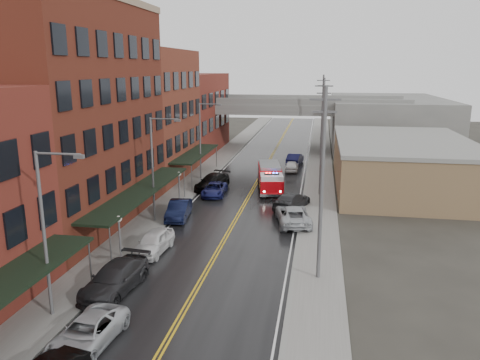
{
  "coord_description": "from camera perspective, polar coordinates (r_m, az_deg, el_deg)",
  "views": [
    {
      "loc": [
        6.95,
        -12.62,
        13.02
      ],
      "look_at": [
        -0.04,
        28.17,
        3.0
      ],
      "focal_mm": 35.0,
      "sensor_mm": 36.0,
      "label": 1
    }
  ],
  "objects": [
    {
      "name": "globe_lamp_1",
      "position": [
        33.35,
        -14.53,
        -5.57
      ],
      "size": [
        0.44,
        0.44,
        3.12
      ],
      "color": "#59595B",
      "rests_on": "ground"
    },
    {
      "name": "sidewalk_left",
      "position": [
        46.77,
        -8.43,
        -2.61
      ],
      "size": [
        3.0,
        160.0,
        0.15
      ],
      "primitive_type": "cube",
      "color": "slate",
      "rests_on": "ground"
    },
    {
      "name": "sidewalk_right",
      "position": [
        44.55,
        9.77,
        -3.49
      ],
      "size": [
        3.0,
        160.0,
        0.15
      ],
      "primitive_type": "cube",
      "color": "slate",
      "rests_on": "ground"
    },
    {
      "name": "street_lamp_1",
      "position": [
        39.81,
        -10.31,
        2.04
      ],
      "size": [
        2.64,
        0.22,
        9.0
      ],
      "color": "#59595B",
      "rests_on": "ground"
    },
    {
      "name": "right_far_block",
      "position": [
        83.84,
        17.36,
        6.82
      ],
      "size": [
        18.0,
        30.0,
        8.0
      ],
      "primitive_type": "cube",
      "color": "slate",
      "rests_on": "ground"
    },
    {
      "name": "brick_building_c",
      "position": [
        57.12,
        -11.2,
        7.81
      ],
      "size": [
        9.0,
        15.0,
        15.0
      ],
      "primitive_type": "cube",
      "color": "brown",
      "rests_on": "ground"
    },
    {
      "name": "curb_right",
      "position": [
        44.56,
        7.64,
        -3.4
      ],
      "size": [
        0.3,
        160.0,
        0.15
      ],
      "primitive_type": "cube",
      "color": "gray",
      "rests_on": "ground"
    },
    {
      "name": "curb_left",
      "position": [
        46.29,
        -6.48,
        -2.72
      ],
      "size": [
        0.3,
        160.0,
        0.15
      ],
      "primitive_type": "cube",
      "color": "gray",
      "rests_on": "ground"
    },
    {
      "name": "tan_building",
      "position": [
        54.42,
        19.11,
        1.71
      ],
      "size": [
        14.0,
        22.0,
        5.0
      ],
      "primitive_type": "cube",
      "color": "olive",
      "rests_on": "ground"
    },
    {
      "name": "parked_car_left_6",
      "position": [
        48.62,
        -3.14,
        -1.14
      ],
      "size": [
        2.42,
        4.87,
        1.33
      ],
      "primitive_type": "imported",
      "rotation": [
        0.0,
        0.0,
        0.05
      ],
      "color": "navy",
      "rests_on": "ground"
    },
    {
      "name": "utility_pole_2",
      "position": [
        67.95,
        9.98,
        7.74
      ],
      "size": [
        1.8,
        0.24,
        12.0
      ],
      "color": "#59595B",
      "rests_on": "ground"
    },
    {
      "name": "globe_lamp_2",
      "position": [
        45.93,
        -7.46,
        0.01
      ],
      "size": [
        0.44,
        0.44,
        3.12
      ],
      "color": "#59595B",
      "rests_on": "ground"
    },
    {
      "name": "parked_car_right_3",
      "position": [
        64.49,
        6.72,
        2.58
      ],
      "size": [
        2.27,
        4.94,
        1.57
      ],
      "primitive_type": "imported",
      "rotation": [
        0.0,
        0.0,
        3.01
      ],
      "color": "#0E0F34",
      "rests_on": "ground"
    },
    {
      "name": "parked_car_right_0",
      "position": [
        40.02,
        6.48,
        -4.26
      ],
      "size": [
        3.67,
        6.12,
        1.59
      ],
      "primitive_type": "imported",
      "rotation": [
        0.0,
        0.0,
        3.33
      ],
      "color": "#AFB3B8",
      "rests_on": "ground"
    },
    {
      "name": "awning_2",
      "position": [
        55.96,
        -5.4,
        3.22
      ],
      "size": [
        2.6,
        13.0,
        3.09
      ],
      "color": "black",
      "rests_on": "ground"
    },
    {
      "name": "overpass",
      "position": [
        75.27,
        4.43,
        8.21
      ],
      "size": [
        40.0,
        10.0,
        7.5
      ],
      "color": "slate",
      "rests_on": "ground"
    },
    {
      "name": "parked_car_left_2",
      "position": [
        24.55,
        -18.11,
        -17.28
      ],
      "size": [
        2.66,
        5.13,
        1.38
      ],
      "primitive_type": "imported",
      "rotation": [
        0.0,
        0.0,
        -0.08
      ],
      "color": "#B1B5BA",
      "rests_on": "ground"
    },
    {
      "name": "parked_car_right_1",
      "position": [
        44.21,
        6.3,
        -2.53
      ],
      "size": [
        3.81,
        5.86,
        1.58
      ],
      "primitive_type": "imported",
      "rotation": [
        0.0,
        0.0,
        2.82
      ],
      "color": "#2B2B2E",
      "rests_on": "ground"
    },
    {
      "name": "brick_building_far",
      "position": [
        73.8,
        -6.31,
        8.07
      ],
      "size": [
        9.0,
        20.0,
        12.0
      ],
      "primitive_type": "cube",
      "color": "maroon",
      "rests_on": "ground"
    },
    {
      "name": "utility_pole_0",
      "position": [
        28.43,
        9.95,
        -0.26
      ],
      "size": [
        1.8,
        0.24,
        12.0
      ],
      "color": "#59595B",
      "rests_on": "ground"
    },
    {
      "name": "brick_building_b",
      "position": [
        41.17,
        -19.96,
        7.2
      ],
      "size": [
        9.0,
        20.0,
        18.0
      ],
      "primitive_type": "cube",
      "color": "#5E2519",
      "rests_on": "ground"
    },
    {
      "name": "parked_car_left_5",
      "position": [
        41.52,
        -7.47,
        -3.63
      ],
      "size": [
        2.23,
        4.99,
        1.59
      ],
      "primitive_type": "imported",
      "rotation": [
        0.0,
        0.0,
        0.11
      ],
      "color": "black",
      "rests_on": "ground"
    },
    {
      "name": "street_lamp_0",
      "position": [
        25.86,
        -22.41,
        -5.09
      ],
      "size": [
        2.64,
        0.22,
        9.0
      ],
      "color": "#59595B",
      "rests_on": "ground"
    },
    {
      "name": "parked_car_left_7",
      "position": [
        51.09,
        -3.38,
        -0.24
      ],
      "size": [
        3.45,
        5.98,
        1.63
      ],
      "primitive_type": "imported",
      "rotation": [
        0.0,
        0.0,
        -0.22
      ],
      "color": "black",
      "rests_on": "ground"
    },
    {
      "name": "road",
      "position": [
        45.1,
        0.44,
        -3.16
      ],
      "size": [
        11.0,
        160.0,
        0.02
      ],
      "primitive_type": "cube",
      "color": "black",
      "rests_on": "ground"
    },
    {
      "name": "utility_pole_1",
      "position": [
        48.09,
        9.97,
        5.38
      ],
      "size": [
        1.8,
        0.24,
        12.0
      ],
      "color": "#59595B",
      "rests_on": "ground"
    },
    {
      "name": "parked_car_right_2",
      "position": [
        60.14,
        6.32,
        1.69
      ],
      "size": [
        1.67,
        4.06,
        1.38
      ],
      "primitive_type": "imported",
      "rotation": [
        0.0,
        0.0,
        3.15
      ],
      "color": "silver",
      "rests_on": "ground"
    },
    {
      "name": "parked_car_left_4",
      "position": [
        34.42,
        -10.5,
        -7.44
      ],
      "size": [
        2.12,
        4.73,
        1.58
      ],
      "primitive_type": "imported",
      "rotation": [
        0.0,
        0.0,
        -0.06
      ],
      "color": "white",
      "rests_on": "ground"
    },
    {
      "name": "awning_1",
      "position": [
        39.72,
        -11.94,
        -1.32
      ],
      "size": [
        2.6,
        18.0,
        3.09
      ],
      "color": "black",
      "rests_on": "ground"
    },
    {
      "name": "parked_car_left_3",
      "position": [
        29.26,
        -14.98,
        -11.52
      ],
      "size": [
        2.9,
        5.91,
        1.65
      ],
      "primitive_type": "imported",
      "rotation": [
        0.0,
        0.0,
        -0.1
      ],
      "color": "#242427",
      "rests_on": "ground"
    },
    {
      "name": "fire_truck",
      "position": [
        50.32,
        3.68,
        0.33
      ],
      "size": [
        3.99,
        7.81,
        2.74
      ],
      "rotation": [
        0.0,
        0.0,
        0.17
      ],
      "color": "#B3080E",
      "rests_on": "ground"
    },
    {
      "name": "street_lamp_2",
      "position": [
        54.89,
        -4.64,
        5.36
      ],
      "size": [
        2.64,
        0.22,
        9.0
      ],
      "color": "#59595B",
      "rests_on": "ground"
    }
  ]
}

